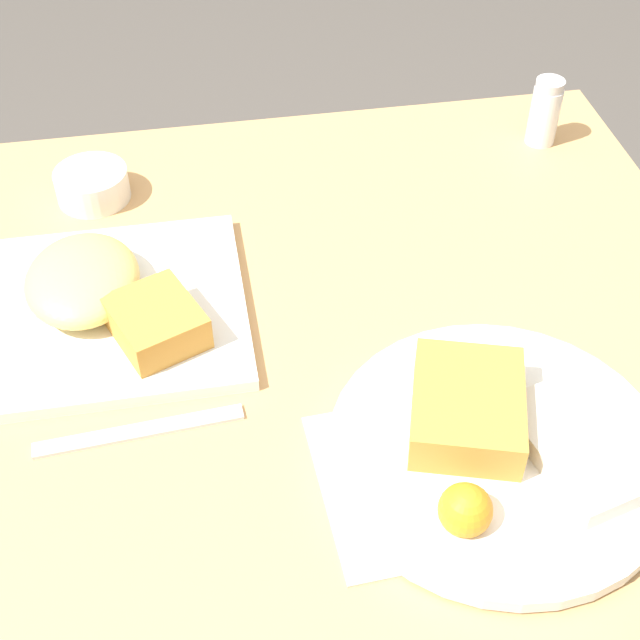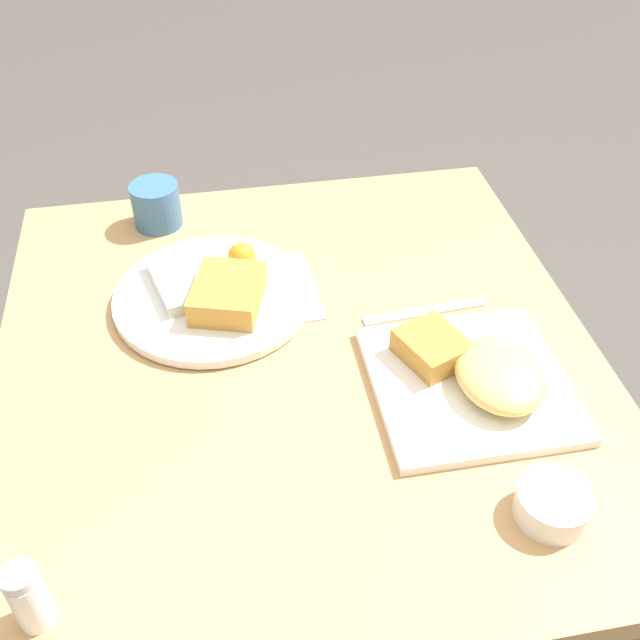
% 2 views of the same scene
% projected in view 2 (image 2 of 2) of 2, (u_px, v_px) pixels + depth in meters
% --- Properties ---
extents(ground_plane, '(8.00, 8.00, 0.00)m').
position_uv_depth(ground_plane, '(305.00, 605.00, 1.51)').
color(ground_plane, '#4C4742').
extents(dining_table, '(0.90, 0.83, 0.71)m').
position_uv_depth(dining_table, '(300.00, 396.00, 1.10)').
color(dining_table, tan).
rests_on(dining_table, ground_plane).
extents(menu_card, '(0.18, 0.26, 0.00)m').
position_uv_depth(menu_card, '(234.00, 295.00, 1.14)').
color(menu_card, beige).
rests_on(menu_card, dining_table).
extents(plate_square_near, '(0.25, 0.25, 0.06)m').
position_uv_depth(plate_square_near, '(475.00, 375.00, 0.98)').
color(plate_square_near, white).
rests_on(plate_square_near, dining_table).
extents(plate_oval_far, '(0.30, 0.30, 0.05)m').
position_uv_depth(plate_oval_far, '(214.00, 293.00, 1.12)').
color(plate_oval_far, white).
rests_on(plate_oval_far, menu_card).
extents(sauce_ramekin, '(0.08, 0.08, 0.04)m').
position_uv_depth(sauce_ramekin, '(553.00, 504.00, 0.83)').
color(sauce_ramekin, white).
rests_on(sauce_ramekin, dining_table).
extents(salt_shaker, '(0.04, 0.04, 0.09)m').
position_uv_depth(salt_shaker, '(30.00, 600.00, 0.73)').
color(salt_shaker, white).
rests_on(salt_shaker, dining_table).
extents(butter_knife, '(0.03, 0.19, 0.00)m').
position_uv_depth(butter_knife, '(424.00, 312.00, 1.11)').
color(butter_knife, silver).
rests_on(butter_knife, dining_table).
extents(coffee_mug, '(0.08, 0.08, 0.08)m').
position_uv_depth(coffee_mug, '(156.00, 205.00, 1.26)').
color(coffee_mug, '#386693').
rests_on(coffee_mug, dining_table).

